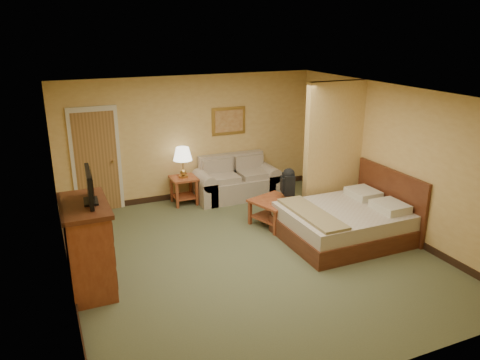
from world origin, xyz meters
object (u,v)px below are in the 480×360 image
loveseat (236,184)px  bed (347,221)px  coffee_table (275,207)px  dresser (88,246)px

loveseat → bed: bed is taller
loveseat → coffee_table: loveseat is taller
dresser → bed: (4.29, -0.10, -0.33)m
coffee_table → dresser: dresser is taller
loveseat → coffee_table: bearing=-87.6°
loveseat → dresser: (-3.33, -2.57, 0.35)m
bed → dresser: bearing=178.6°
dresser → loveseat: bearing=37.7°
loveseat → dresser: dresser is taller
dresser → bed: 4.31m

